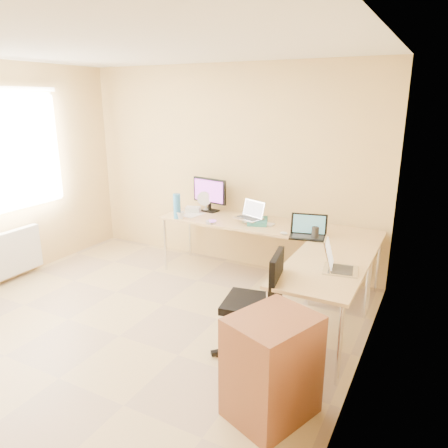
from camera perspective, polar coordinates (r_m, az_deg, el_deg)
The scene contains 23 objects.
floor at distance 4.28m, azimuth -13.95°, elevation -14.44°, with size 4.50×4.50×0.00m, color tan.
ceiling at distance 3.71m, azimuth -16.94°, elevation 22.56°, with size 4.50×4.50×0.00m, color white.
wall_back at distance 5.61m, azimuth 0.51°, elevation 7.65°, with size 4.50×4.50×0.00m, color tan.
wall_right at distance 2.85m, azimuth 17.56°, elevation -2.02°, with size 4.50×4.50×0.00m, color tan.
desk_main at distance 5.20m, azimuth 5.58°, elevation -3.83°, with size 2.65×0.70×0.73m, color tan.
desk_return at distance 4.05m, azimuth 13.07°, elevation -10.37°, with size 0.70×1.30×0.73m, color tan.
monitor at distance 5.58m, azimuth -1.95°, elevation 3.96°, with size 0.52×0.17×0.45m, color black.
book_stack at distance 5.09m, azimuth 4.56°, elevation 0.39°, with size 0.23×0.31×0.05m, color #2B7A78.
laptop_center at distance 5.06m, azimuth 3.40°, elevation 1.85°, with size 0.33×0.25×0.21m, color #B7B9C0.
laptop_black at distance 4.61m, azimuth 11.31°, elevation -0.38°, with size 0.39×0.29×0.25m, color black.
keyboard at distance 5.08m, azimuth 4.67°, elevation 0.17°, with size 0.39×0.11×0.02m, color silver.
mouse at distance 4.70m, azimuth 8.09°, elevation -1.23°, with size 0.09×0.06×0.03m, color white.
mug at distance 5.28m, azimuth -5.88°, elevation 1.17°, with size 0.10×0.10×0.09m, color white.
cd_stack at distance 5.07m, azimuth -1.78°, elevation 0.25°, with size 0.13×0.13×0.03m, color silver.
water_bottle at distance 5.28m, azimuth -6.36°, elevation 2.40°, with size 0.09×0.09×0.31m, color #3583C6.
papers at distance 5.47m, azimuth -4.28°, elevation 1.29°, with size 0.21×0.29×0.01m, color silver.
white_box at distance 5.59m, azimuth -4.20°, elevation 1.95°, with size 0.19×0.14×0.07m, color beige.
desk_fan at distance 5.63m, azimuth -2.47°, elevation 3.03°, with size 0.19×0.19×0.25m, color silver.
black_cup at distance 4.59m, azimuth 12.18°, elevation -1.22°, with size 0.08×0.08×0.14m, color black.
laptop_return at distance 3.79m, azimuth 15.57°, elevation -4.52°, with size 0.27×0.35×0.23m, color silver.
office_chair at distance 3.72m, azimuth 3.54°, elevation -10.17°, with size 0.57×0.57×0.96m, color black.
cabinet at distance 3.13m, azimuth 6.45°, elevation -18.91°, with size 0.47×0.58×0.80m, color brown.
radiator at distance 5.80m, azimuth -26.78°, elevation -3.56°, with size 0.09×0.80×0.55m, color white.
Camera 1 is at (2.54, -2.68, 2.17)m, focal length 33.91 mm.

